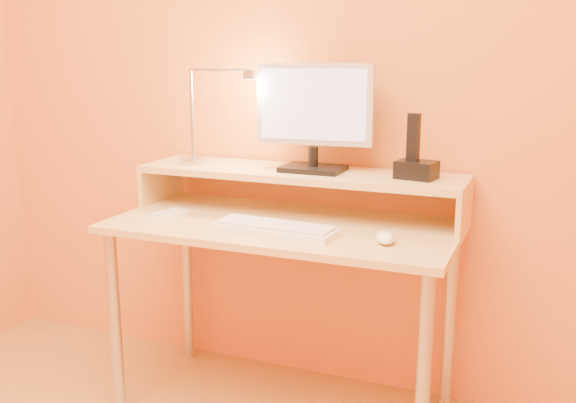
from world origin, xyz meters
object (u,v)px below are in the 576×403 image
at_px(monitor_panel, 315,104).
at_px(lamp_base, 194,161).
at_px(keyboard, 275,230).
at_px(phone_dock, 416,170).
at_px(mouse, 385,238).
at_px(remote_control, 165,215).

relative_size(monitor_panel, lamp_base, 4.20).
relative_size(monitor_panel, keyboard, 1.02).
bearing_deg(keyboard, monitor_panel, 88.34).
bearing_deg(phone_dock, mouse, -88.14).
xyz_separation_m(lamp_base, mouse, (0.81, -0.23, -0.15)).
bearing_deg(lamp_base, monitor_panel, 4.81).
bearing_deg(monitor_panel, keyboard, -100.19).
relative_size(phone_dock, remote_control, 0.76).
bearing_deg(keyboard, mouse, 6.97).
distance_m(phone_dock, mouse, 0.32).
bearing_deg(phone_dock, lamp_base, -168.12).
bearing_deg(remote_control, mouse, 17.31).
xyz_separation_m(monitor_panel, mouse, (0.34, -0.27, -0.38)).
relative_size(phone_dock, keyboard, 0.32).
bearing_deg(keyboard, remote_control, 179.19).
relative_size(lamp_base, keyboard, 0.24).
height_order(monitor_panel, keyboard, monitor_panel).
bearing_deg(monitor_panel, remote_control, -155.89).
relative_size(phone_dock, mouse, 1.25).
bearing_deg(monitor_panel, phone_dock, -6.36).
relative_size(mouse, remote_control, 0.61).
height_order(monitor_panel, phone_dock, monitor_panel).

